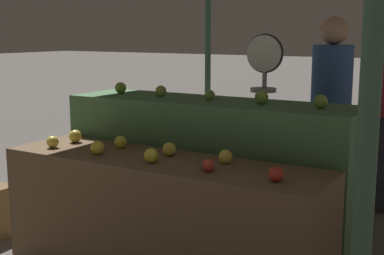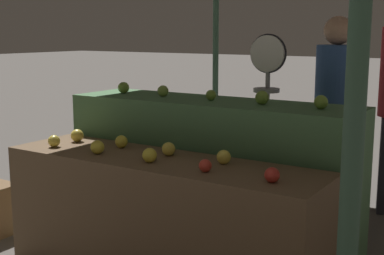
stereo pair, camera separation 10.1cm
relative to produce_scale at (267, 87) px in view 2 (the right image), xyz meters
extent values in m
cylinder|color=#33513D|center=(1.25, -2.04, 0.10)|extent=(0.07, 0.07, 2.39)
cylinder|color=#33513D|center=(-1.51, 1.81, 0.10)|extent=(0.07, 0.07, 2.39)
cube|color=brown|center=(-0.13, -1.22, -0.72)|extent=(2.07, 0.55, 0.77)
cube|color=#4C7A4C|center=(-0.13, -0.62, -0.57)|extent=(2.07, 0.55, 1.06)
sphere|color=yellow|center=(-0.91, -1.32, -0.29)|extent=(0.08, 0.08, 0.08)
sphere|color=gold|center=(-0.53, -1.32, -0.29)|extent=(0.09, 0.09, 0.09)
sphere|color=gold|center=(-0.12, -1.32, -0.29)|extent=(0.09, 0.09, 0.09)
sphere|color=red|center=(0.26, -1.33, -0.30)|extent=(0.07, 0.07, 0.07)
sphere|color=#B72D23|center=(0.65, -1.32, -0.29)|extent=(0.08, 0.08, 0.08)
sphere|color=yellow|center=(-0.91, -1.12, -0.29)|extent=(0.09, 0.09, 0.09)
sphere|color=gold|center=(-0.52, -1.10, -0.29)|extent=(0.08, 0.08, 0.08)
sphere|color=yellow|center=(-0.13, -1.12, -0.29)|extent=(0.08, 0.08, 0.08)
sphere|color=yellow|center=(0.26, -1.12, -0.29)|extent=(0.08, 0.08, 0.08)
sphere|color=#7AA338|center=(-0.90, -0.62, 0.00)|extent=(0.09, 0.09, 0.09)
sphere|color=#8EB247|center=(-0.53, -0.62, 0.00)|extent=(0.08, 0.08, 0.08)
sphere|color=#84AD3D|center=(-0.13, -0.62, -0.01)|extent=(0.07, 0.07, 0.07)
sphere|color=#7AA338|center=(0.26, -0.62, 0.00)|extent=(0.09, 0.09, 0.09)
sphere|color=#7AA338|center=(0.65, -0.62, 0.00)|extent=(0.08, 0.08, 0.08)
cylinder|color=#99999E|center=(0.00, 0.01, -0.41)|extent=(0.04, 0.04, 1.39)
cylinder|color=black|center=(0.00, 0.01, 0.26)|extent=(0.30, 0.01, 0.30)
cylinder|color=silver|center=(0.00, -0.01, 0.26)|extent=(0.28, 0.02, 0.28)
cylinder|color=#99999E|center=(0.00, -0.01, 0.05)|extent=(0.01, 0.01, 0.14)
cylinder|color=#99999E|center=(0.00, -0.01, -0.02)|extent=(0.20, 0.20, 0.03)
cube|color=#2D2D38|center=(0.44, 0.28, -0.72)|extent=(0.26, 0.20, 0.76)
cylinder|color=#2D4C84|center=(0.44, 0.28, -0.01)|extent=(0.38, 0.38, 0.66)
sphere|color=tan|center=(0.44, 0.28, 0.43)|extent=(0.22, 0.22, 0.22)
camera|label=1|loc=(1.64, -3.78, 0.42)|focal=50.00mm
camera|label=2|loc=(1.73, -3.73, 0.42)|focal=50.00mm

